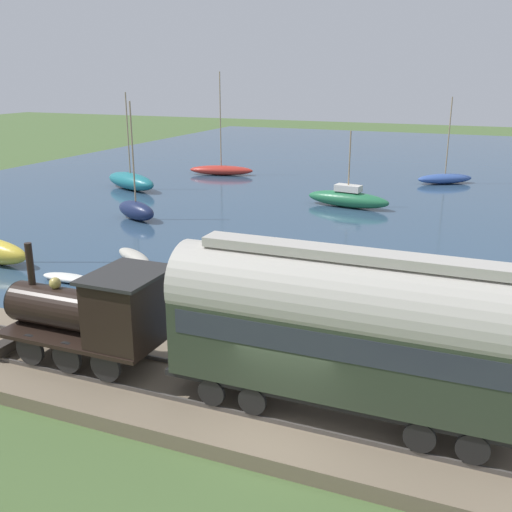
# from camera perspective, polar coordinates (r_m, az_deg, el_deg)

# --- Properties ---
(ground_plane) EXTENTS (200.00, 200.00, 0.00)m
(ground_plane) POSITION_cam_1_polar(r_m,az_deg,el_deg) (16.03, 2.57, -17.07)
(ground_plane) COLOR #476033
(harbor_water) EXTENTS (80.00, 80.00, 0.01)m
(harbor_water) POSITION_cam_1_polar(r_m,az_deg,el_deg) (57.03, 17.81, 7.24)
(harbor_water) COLOR #2D4760
(harbor_water) RESTS_ON ground
(rail_embankment) EXTENTS (4.81, 56.00, 0.55)m
(rail_embankment) POSITION_cam_1_polar(r_m,az_deg,el_deg) (16.66, 3.72, -14.76)
(rail_embankment) COLOR #756651
(rail_embankment) RESTS_ON ground
(steam_locomotive) EXTENTS (2.47, 5.54, 3.51)m
(steam_locomotive) POSITION_cam_1_polar(r_m,az_deg,el_deg) (18.45, -14.93, -5.09)
(steam_locomotive) COLOR black
(steam_locomotive) RESTS_ON rail_embankment
(passenger_coach) EXTENTS (2.21, 9.32, 4.42)m
(passenger_coach) POSITION_cam_1_polar(r_m,az_deg,el_deg) (15.06, 8.45, -6.61)
(passenger_coach) COLOR black
(passenger_coach) RESTS_ON rail_embankment
(sailboat_blue) EXTENTS (3.83, 4.84, 7.08)m
(sailboat_blue) POSITION_cam_1_polar(r_m,az_deg,el_deg) (53.11, 17.55, 7.08)
(sailboat_blue) COLOR #335199
(sailboat_blue) RESTS_ON harbor_water
(sailboat_teal) EXTENTS (4.05, 6.16, 7.52)m
(sailboat_teal) POSITION_cam_1_polar(r_m,az_deg,el_deg) (49.11, -11.84, 7.01)
(sailboat_teal) COLOR #1E707A
(sailboat_teal) RESTS_ON harbor_water
(sailboat_navy) EXTENTS (2.62, 3.76, 7.33)m
(sailboat_navy) POSITION_cam_1_polar(r_m,az_deg,el_deg) (38.79, -11.35, 4.34)
(sailboat_navy) COLOR #192347
(sailboat_navy) RESTS_ON harbor_water
(sailboat_green) EXTENTS (2.36, 6.11, 5.23)m
(sailboat_green) POSITION_cam_1_polar(r_m,az_deg,el_deg) (42.14, 8.74, 5.45)
(sailboat_green) COLOR #236B42
(sailboat_green) RESTS_ON harbor_water
(sailboat_red) EXTENTS (2.80, 6.03, 9.04)m
(sailboat_red) POSITION_cam_1_polar(r_m,az_deg,el_deg) (55.13, -3.33, 8.21)
(sailboat_red) COLOR #B72D23
(sailboat_red) RESTS_ON harbor_water
(rowboat_off_pier) EXTENTS (2.25, 2.97, 0.55)m
(rowboat_off_pier) POSITION_cam_1_polar(r_m,az_deg,el_deg) (30.16, -11.56, -0.03)
(rowboat_off_pier) COLOR #B7B2A3
(rowboat_off_pier) RESTS_ON harbor_water
(rowboat_far_out) EXTENTS (2.24, 2.39, 0.55)m
(rowboat_far_out) POSITION_cam_1_polar(r_m,az_deg,el_deg) (26.78, 5.31, -1.95)
(rowboat_far_out) COLOR silver
(rowboat_far_out) RESTS_ON harbor_water
(rowboat_near_shore) EXTENTS (0.87, 2.62, 0.34)m
(rowboat_near_shore) POSITION_cam_1_polar(r_m,az_deg,el_deg) (28.11, -17.50, -1.99)
(rowboat_near_shore) COLOR silver
(rowboat_near_shore) RESTS_ON harbor_water
(rowboat_mid_harbor) EXTENTS (2.22, 2.45, 0.40)m
(rowboat_mid_harbor) POSITION_cam_1_polar(r_m,az_deg,el_deg) (26.39, 18.99, -3.31)
(rowboat_mid_harbor) COLOR silver
(rowboat_mid_harbor) RESTS_ON harbor_water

